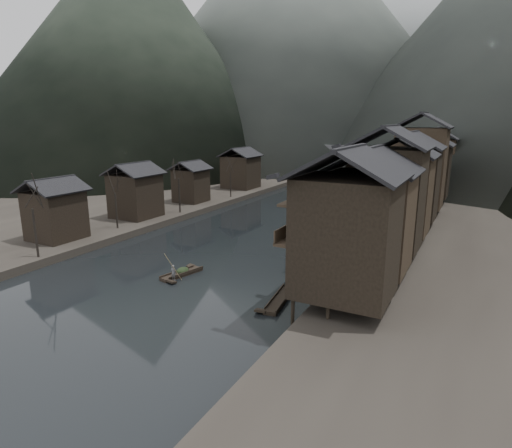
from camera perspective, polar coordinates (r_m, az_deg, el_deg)
The scene contains 13 objects.
water at distance 48.38m, azimuth -5.83°, elevation -4.99°, with size 300.00×300.00×0.00m, color black.
left_bank at distance 99.89m, azimuth -9.87°, elevation 5.05°, with size 40.00×200.00×1.20m, color #2D2823.
stilt_houses at distance 58.27m, azimuth 19.64°, elevation 6.58°, with size 9.00×67.60×16.69m.
left_houses at distance 74.83m, azimuth -10.50°, elevation 6.02°, with size 8.10×53.20×8.73m.
bare_trees at distance 64.15m, azimuth -14.16°, elevation 5.53°, with size 3.90×44.98×7.80m.
moored_sampans at distance 57.39m, azimuth 13.19°, elevation -2.05°, with size 3.14×49.50×0.47m.
midriver_boats at distance 94.06m, azimuth 14.51°, elevation 4.02°, with size 9.72×38.04×0.45m.
stone_bridge at distance 113.37m, azimuth 14.91°, elevation 8.12°, with size 40.00×6.00×9.00m.
hills at distance 207.17m, azimuth 24.24°, elevation 22.90°, with size 320.00×380.00×109.32m.
hero_sampan at distance 44.59m, azimuth -9.87°, elevation -6.52°, with size 2.11×5.31×0.44m.
cargo_heap at distance 44.60m, azimuth -9.77°, elevation -5.72°, with size 1.16×1.51×0.69m, color black.
boatman at distance 42.70m, azimuth -10.97°, elevation -6.06°, with size 0.57×0.37×1.56m, color slate.
bamboo_pole at distance 41.76m, azimuth -10.92°, elevation -2.67°, with size 0.06×0.06×4.32m, color #8C7A51.
Camera 1 is at (25.67, -37.93, 15.60)m, focal length 30.00 mm.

